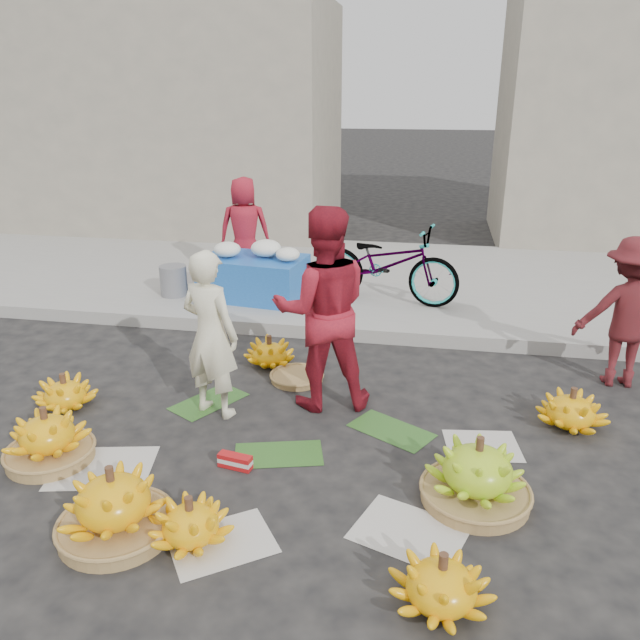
% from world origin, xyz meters
% --- Properties ---
extents(ground, '(80.00, 80.00, 0.00)m').
position_xyz_m(ground, '(0.00, 0.00, 0.00)').
color(ground, black).
rests_on(ground, ground).
extents(curb, '(40.00, 0.25, 0.15)m').
position_xyz_m(curb, '(0.00, 2.20, 0.07)').
color(curb, gray).
rests_on(curb, ground).
extents(sidewalk, '(40.00, 4.00, 0.12)m').
position_xyz_m(sidewalk, '(0.00, 4.30, 0.06)').
color(sidewalk, gray).
rests_on(sidewalk, ground).
extents(building_left, '(6.00, 3.00, 4.00)m').
position_xyz_m(building_left, '(-4.00, 7.20, 2.00)').
color(building_left, gray).
rests_on(building_left, sidewalk).
extents(newspaper_scatter, '(3.20, 1.80, 0.00)m').
position_xyz_m(newspaper_scatter, '(0.00, -0.80, 0.00)').
color(newspaper_scatter, beige).
rests_on(newspaper_scatter, ground).
extents(banana_leaves, '(2.00, 1.00, 0.00)m').
position_xyz_m(banana_leaves, '(-0.10, 0.20, 0.00)').
color(banana_leaves, '#25551C').
rests_on(banana_leaves, ground).
extents(banana_bunch_0, '(0.63, 0.63, 0.43)m').
position_xyz_m(banana_bunch_0, '(-1.73, -0.57, 0.18)').
color(banana_bunch_0, olive).
rests_on(banana_bunch_0, ground).
extents(banana_bunch_1, '(0.57, 0.57, 0.31)m').
position_xyz_m(banana_bunch_1, '(-0.39, -1.21, 0.13)').
color(banana_bunch_1, '#FFBA0C').
rests_on(banana_bunch_1, ground).
extents(banana_bunch_2, '(0.70, 0.70, 0.47)m').
position_xyz_m(banana_bunch_2, '(-0.86, -1.23, 0.21)').
color(banana_bunch_2, olive).
rests_on(banana_bunch_2, ground).
extents(banana_bunch_3, '(0.58, 0.58, 0.33)m').
position_xyz_m(banana_bunch_3, '(1.09, -1.45, 0.14)').
color(banana_bunch_3, '#FFBA0C').
rests_on(banana_bunch_3, ground).
extents(banana_bunch_4, '(0.78, 0.78, 0.48)m').
position_xyz_m(banana_bunch_4, '(1.31, -0.50, 0.21)').
color(banana_bunch_4, olive).
rests_on(banana_bunch_4, ground).
extents(banana_bunch_5, '(0.56, 0.56, 0.34)m').
position_xyz_m(banana_bunch_5, '(2.11, 0.64, 0.15)').
color(banana_bunch_5, '#FFBA0C').
rests_on(banana_bunch_5, ground).
extents(banana_bunch_6, '(0.54, 0.54, 0.31)m').
position_xyz_m(banana_bunch_6, '(-2.07, 0.19, 0.13)').
color(banana_bunch_6, '#FFBA0C').
rests_on(banana_bunch_6, ground).
extents(banana_bunch_7, '(0.48, 0.48, 0.31)m').
position_xyz_m(banana_bunch_7, '(-0.58, 1.35, 0.13)').
color(banana_bunch_7, '#FFBA0C').
rests_on(banana_bunch_7, ground).
extents(basket_spare, '(0.57, 0.57, 0.06)m').
position_xyz_m(basket_spare, '(-0.24, 1.06, 0.03)').
color(basket_spare, olive).
rests_on(basket_spare, ground).
extents(incense_stack, '(0.26, 0.12, 0.10)m').
position_xyz_m(incense_stack, '(-0.36, -0.42, 0.06)').
color(incense_stack, '#B31316').
rests_on(incense_stack, ground).
extents(vendor_cream, '(0.59, 0.48, 1.40)m').
position_xyz_m(vendor_cream, '(-0.78, 0.34, 0.70)').
color(vendor_cream, '#F2EDCB').
rests_on(vendor_cream, ground).
extents(vendor_red, '(0.98, 0.85, 1.71)m').
position_xyz_m(vendor_red, '(0.07, 0.67, 0.86)').
color(vendor_red, '#AB1A28').
rests_on(vendor_red, ground).
extents(man_striped, '(0.90, 0.53, 1.37)m').
position_xyz_m(man_striped, '(2.68, 1.55, 0.69)').
color(man_striped, maroon).
rests_on(man_striped, ground).
extents(flower_table, '(1.31, 0.92, 0.71)m').
position_xyz_m(flower_table, '(-1.20, 3.02, 0.41)').
color(flower_table, '#1B55B0').
rests_on(flower_table, sidewalk).
extents(grey_bucket, '(0.33, 0.33, 0.38)m').
position_xyz_m(grey_bucket, '(-2.23, 2.93, 0.31)').
color(grey_bucket, slate).
rests_on(grey_bucket, sidewalk).
extents(flower_vendor, '(0.75, 0.57, 1.38)m').
position_xyz_m(flower_vendor, '(-1.54, 3.77, 0.81)').
color(flower_vendor, '#AB1A28').
rests_on(flower_vendor, sidewalk).
extents(bicycle, '(0.99, 1.88, 0.94)m').
position_xyz_m(bicycle, '(0.40, 3.20, 0.59)').
color(bicycle, gray).
rests_on(bicycle, sidewalk).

